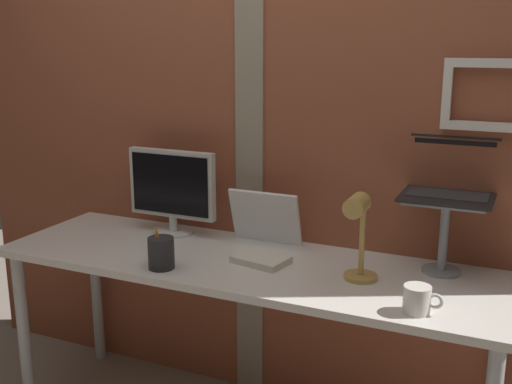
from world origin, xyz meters
TOP-DOWN VIEW (x-y plane):
  - brick_wall_back at (0.00, 0.39)m, footprint 3.03×0.16m
  - desk at (0.08, 0.03)m, footprint 1.99×0.61m
  - monitor at (-0.36, 0.21)m, footprint 0.41×0.18m
  - laptop_stand at (0.79, 0.21)m, footprint 0.28×0.22m
  - laptop at (0.79, 0.27)m, footprint 0.32×0.28m
  - whiteboard_panel at (0.07, 0.25)m, footprint 0.30×0.08m
  - desk_lamp at (0.53, -0.03)m, footprint 0.12×0.20m
  - pen_cup at (-0.17, -0.18)m, footprint 0.10×0.10m
  - coffee_mug at (0.77, -0.18)m, footprint 0.12×0.09m
  - paper_clutter_stack at (0.15, 0.03)m, footprint 0.22×0.18m

SIDE VIEW (x-z plane):
  - desk at x=0.08m, z-range 0.30..1.04m
  - paper_clutter_stack at x=0.15m, z-range 0.75..0.77m
  - coffee_mug at x=0.77m, z-range 0.75..0.84m
  - pen_cup at x=-0.17m, z-range 0.73..0.89m
  - whiteboard_panel at x=0.07m, z-range 0.75..0.98m
  - laptop_stand at x=0.79m, z-range 0.79..1.07m
  - desk_lamp at x=0.53m, z-range 0.79..1.11m
  - monitor at x=-0.36m, z-range 0.77..1.14m
  - laptop at x=0.79m, z-range 0.97..1.18m
  - brick_wall_back at x=0.00m, z-range 0.00..2.39m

